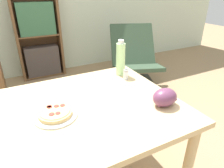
# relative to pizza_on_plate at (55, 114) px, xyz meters

# --- Properties ---
(dining_table) EXTENTS (1.03, 0.93, 0.74)m
(dining_table) POSITION_rel_pizza_on_plate_xyz_m (0.22, 0.03, -0.12)
(dining_table) COLOR #D1B27F
(dining_table) RESTS_ON ground_plane
(pizza_on_plate) EXTENTS (0.23, 0.23, 0.04)m
(pizza_on_plate) POSITION_rel_pizza_on_plate_xyz_m (0.00, 0.00, 0.00)
(pizza_on_plate) COLOR white
(pizza_on_plate) RESTS_ON dining_table
(grape_bunch) EXTENTS (0.15, 0.13, 0.11)m
(grape_bunch) POSITION_rel_pizza_on_plate_xyz_m (0.60, -0.18, 0.04)
(grape_bunch) COLOR #6B3856
(grape_bunch) RESTS_ON dining_table
(drink_bottle) EXTENTS (0.07, 0.07, 0.28)m
(drink_bottle) POSITION_rel_pizza_on_plate_xyz_m (0.60, 0.34, 0.12)
(drink_bottle) COLOR #B7EAA3
(drink_bottle) RESTS_ON dining_table
(salt_shaker) EXTENTS (0.04, 0.04, 0.08)m
(salt_shaker) POSITION_rel_pizza_on_plate_xyz_m (0.58, 0.24, 0.02)
(salt_shaker) COLOR white
(salt_shaker) RESTS_ON dining_table
(lounge_chair_far) EXTENTS (0.83, 0.93, 0.88)m
(lounge_chair_far) POSITION_rel_pizza_on_plate_xyz_m (1.40, 1.33, -0.47)
(lounge_chair_far) COLOR black
(lounge_chair_far) RESTS_ON ground_plane
(bookshelf) EXTENTS (0.67, 0.28, 1.37)m
(bookshelf) POSITION_rel_pizza_on_plate_xyz_m (0.28, 2.40, -0.13)
(bookshelf) COLOR brown
(bookshelf) RESTS_ON ground_plane
(potted_plant_floor) EXTENTS (0.38, 0.33, 0.58)m
(potted_plant_floor) POSITION_rel_pizza_on_plate_xyz_m (1.92, 2.00, -0.46)
(potted_plant_floor) COLOR #8E5B42
(potted_plant_floor) RESTS_ON ground_plane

